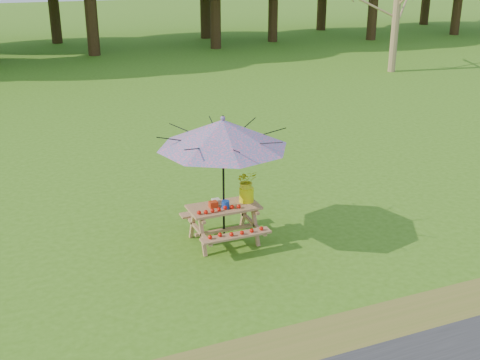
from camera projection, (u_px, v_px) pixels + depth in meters
name	position (u px, v px, depth m)	size (l,w,h in m)	color
ground	(453.00, 211.00, 11.67)	(120.00, 120.00, 0.00)	#407115
picnic_table	(224.00, 224.00, 10.33)	(1.20, 1.32, 0.67)	#935F42
patio_umbrella	(223.00, 134.00, 9.76)	(2.47, 2.47, 2.25)	black
produce_bins	(219.00, 204.00, 10.18)	(0.31, 0.40, 0.13)	red
tomatoes_row	(219.00, 209.00, 9.99)	(0.77, 0.13, 0.07)	red
flower_bucket	(247.00, 185.00, 10.30)	(0.34, 0.29, 0.57)	#F1F10C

